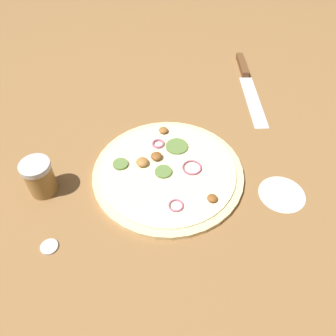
{
  "coord_description": "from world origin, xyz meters",
  "views": [
    {
      "loc": [
        -0.39,
        0.29,
        0.56
      ],
      "look_at": [
        0.0,
        0.0,
        0.02
      ],
      "focal_mm": 35.0,
      "sensor_mm": 36.0,
      "label": 1
    }
  ],
  "objects_px": {
    "pizza": "(168,171)",
    "knife": "(246,76)",
    "spice_jar": "(40,177)",
    "loose_cap": "(49,246)"
  },
  "relations": [
    {
      "from": "spice_jar",
      "to": "knife",
      "type": "bearing_deg",
      "value": -85.77
    },
    {
      "from": "spice_jar",
      "to": "loose_cap",
      "type": "bearing_deg",
      "value": 160.83
    },
    {
      "from": "spice_jar",
      "to": "loose_cap",
      "type": "distance_m",
      "value": 0.15
    },
    {
      "from": "pizza",
      "to": "spice_jar",
      "type": "distance_m",
      "value": 0.27
    },
    {
      "from": "pizza",
      "to": "knife",
      "type": "xyz_separation_m",
      "value": [
        0.17,
        -0.42,
        -0.0
      ]
    },
    {
      "from": "spice_jar",
      "to": "loose_cap",
      "type": "xyz_separation_m",
      "value": [
        -0.14,
        0.05,
        -0.04
      ]
    },
    {
      "from": "knife",
      "to": "spice_jar",
      "type": "bearing_deg",
      "value": -50.95
    },
    {
      "from": "knife",
      "to": "spice_jar",
      "type": "xyz_separation_m",
      "value": [
        -0.05,
        0.66,
        0.03
      ]
    },
    {
      "from": "pizza",
      "to": "knife",
      "type": "bearing_deg",
      "value": -67.91
    },
    {
      "from": "pizza",
      "to": "loose_cap",
      "type": "height_order",
      "value": "pizza"
    }
  ]
}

